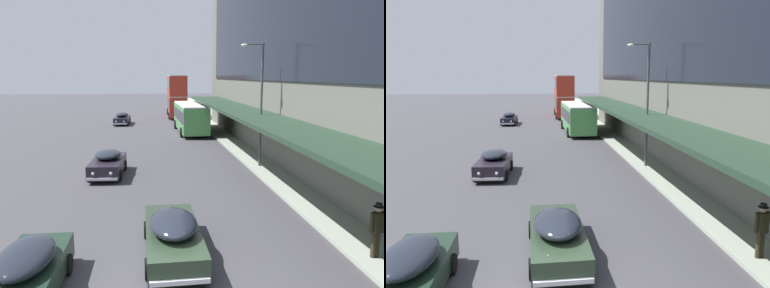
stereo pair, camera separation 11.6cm
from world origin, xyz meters
TOP-DOWN VIEW (x-y plane):
  - transit_bus_kerbside_front at (3.82, 46.57)m, footprint 2.86×10.28m
  - transit_bus_kerbside_rear at (4.01, 30.62)m, footprint 2.98×9.70m
  - sedan_trailing_near at (-3.95, 0.60)m, footprint 1.82×4.99m
  - sedan_oncoming_front at (-3.05, 13.75)m, footprint 2.13×4.52m
  - sedan_far_back at (-3.70, 38.49)m, footprint 2.00×4.70m
  - sedan_lead_near at (0.17, 2.86)m, footprint 2.00×5.00m
  - pedestrian_at_kerb at (6.76, 1.64)m, footprint 0.60×0.35m
  - street_lamp at (6.60, 14.48)m, footprint 1.50×0.28m

SIDE VIEW (x-z plane):
  - sedan_far_back at x=-3.70m, z-range -0.01..1.51m
  - sedan_lead_near at x=0.17m, z-range -0.01..1.54m
  - sedan_trailing_near at x=-3.95m, z-range -0.01..1.55m
  - sedan_oncoming_front at x=-3.05m, z-range 0.00..1.55m
  - pedestrian_at_kerb at x=6.76m, z-range 0.25..2.11m
  - transit_bus_kerbside_rear at x=4.01m, z-range 0.24..3.34m
  - transit_bus_kerbside_front at x=3.82m, z-range 0.24..6.36m
  - street_lamp at x=6.60m, z-range 0.73..8.70m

